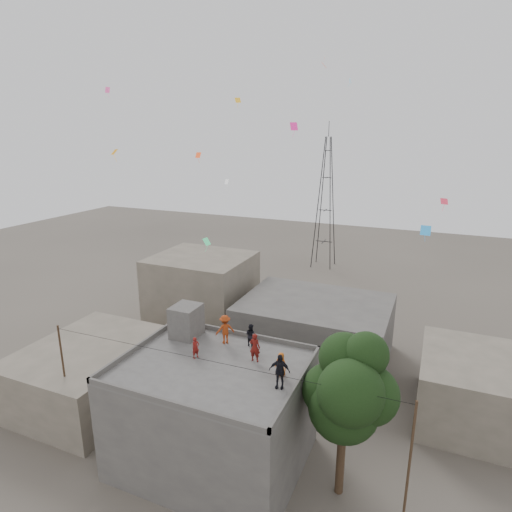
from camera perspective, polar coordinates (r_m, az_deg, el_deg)
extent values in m
plane|color=#4C463F|center=(27.78, -5.54, -25.30)|extent=(140.00, 140.00, 0.00)
cube|color=#4E4C49|center=(25.91, -5.72, -20.30)|extent=(10.00, 8.00, 6.00)
cube|color=#53514E|center=(24.24, -5.93, -14.47)|extent=(10.00, 8.00, 0.10)
cube|color=#4E4C49|center=(27.21, -1.87, -10.32)|extent=(10.00, 0.15, 0.30)
cube|color=#4E4C49|center=(21.35, -11.33, -18.72)|extent=(10.00, 0.15, 0.30)
cube|color=#4E4C49|center=(22.45, 5.60, -16.55)|extent=(0.15, 8.00, 0.30)
cube|color=#4E4C49|center=(26.64, -15.44, -11.54)|extent=(0.15, 8.00, 0.30)
cube|color=#4E4C49|center=(27.22, -9.27, -8.55)|extent=(1.60, 1.80, 2.00)
cube|color=#655D4F|center=(33.62, -21.12, -14.22)|extent=(8.00, 10.00, 4.00)
cube|color=#4E4C49|center=(36.79, 7.82, -9.64)|extent=(12.00, 9.00, 5.00)
cube|color=#655D4F|center=(42.45, -7.20, -4.60)|extent=(9.00, 8.00, 7.00)
cube|color=#655D4F|center=(32.61, 27.26, -15.57)|extent=(7.00, 8.00, 4.40)
cylinder|color=black|center=(24.96, 11.20, -25.14)|extent=(0.44, 0.44, 4.00)
cylinder|color=black|center=(24.01, 11.86, -22.16)|extent=(0.64, 0.91, 2.14)
sphere|color=black|center=(23.00, 11.65, -19.10)|extent=(3.60, 3.60, 3.60)
sphere|color=black|center=(22.68, 14.78, -17.45)|extent=(3.00, 3.00, 3.00)
sphere|color=black|center=(23.33, 9.72, -17.25)|extent=(2.80, 2.80, 2.80)
sphere|color=black|center=(21.51, 12.49, -17.37)|extent=(3.20, 3.20, 3.20)
sphere|color=black|center=(22.65, 11.69, -13.15)|extent=(2.60, 2.60, 2.60)
sphere|color=black|center=(21.95, 14.49, -12.54)|extent=(2.20, 2.20, 2.20)
cylinder|color=black|center=(29.78, -24.09, -14.92)|extent=(0.12, 0.12, 7.40)
cylinder|color=black|center=(22.50, 19.66, -25.54)|extent=(0.12, 0.12, 7.40)
cylinder|color=black|center=(22.51, -6.45, -13.67)|extent=(20.00, 0.52, 0.02)
cylinder|color=black|center=(60.02, 8.26, 6.85)|extent=(1.27, 1.27, 18.01)
cylinder|color=black|center=(59.61, 9.85, 6.72)|extent=(1.27, 1.27, 18.01)
cylinder|color=black|center=(61.25, 10.23, 6.94)|extent=(1.27, 1.27, 18.01)
cylinder|color=black|center=(61.65, 8.68, 7.07)|extent=(1.27, 1.27, 18.01)
cube|color=black|center=(61.68, 9.03, 1.94)|extent=(2.36, 0.08, 0.08)
cube|color=black|center=(61.68, 9.03, 1.94)|extent=(0.08, 2.36, 0.08)
cube|color=black|center=(60.77, 9.22, 6.06)|extent=(1.81, 0.08, 0.08)
cube|color=black|center=(60.77, 9.22, 6.06)|extent=(0.08, 1.81, 0.08)
cube|color=black|center=(60.18, 9.41, 10.28)|extent=(1.26, 0.08, 0.08)
cube|color=black|center=(60.18, 9.41, 10.28)|extent=(0.08, 1.26, 0.08)
cube|color=black|center=(59.95, 9.57, 13.71)|extent=(0.82, 0.08, 0.08)
cube|color=black|center=(59.95, 9.57, 13.71)|extent=(0.08, 0.82, 0.08)
cylinder|color=black|center=(59.92, 9.69, 16.38)|extent=(0.08, 0.08, 2.00)
imported|color=#62130F|center=(24.15, -0.16, -12.09)|extent=(0.63, 0.43, 1.67)
imported|color=#BE5615|center=(22.96, 3.34, -14.23)|extent=(0.68, 0.47, 1.31)
imported|color=black|center=(25.81, -0.71, -10.48)|extent=(0.81, 0.72, 1.40)
imported|color=black|center=(21.91, 3.15, -15.07)|extent=(1.12, 0.60, 1.81)
imported|color=#9B3511|center=(26.11, -4.15, -9.72)|extent=(1.31, 1.28, 1.80)
imported|color=maroon|center=(24.80, -8.05, -12.03)|extent=(0.46, 0.54, 1.24)
plane|color=#FF4D1A|center=(31.36, -7.72, 13.19)|extent=(0.44, 0.24, 0.37)
plane|color=#E12387|center=(29.54, 5.07, 16.84)|extent=(0.56, 0.28, 0.51)
plane|color=yellow|center=(35.40, -2.44, 20.05)|extent=(0.46, 0.30, 0.35)
plane|color=#2382C9|center=(23.84, 21.68, 3.19)|extent=(0.51, 0.10, 0.51)
plane|color=white|center=(35.17, -3.94, 9.86)|extent=(0.42, 0.27, 0.38)
plane|color=red|center=(31.19, 9.08, 24.44)|extent=(0.17, 0.41, 0.41)
plane|color=#35C978|center=(22.49, -6.59, 1.92)|extent=(0.29, 0.45, 0.35)
plane|color=#E23551|center=(24.72, 23.80, 6.68)|extent=(0.42, 0.31, 0.34)
plane|color=#FFA21A|center=(24.30, -18.36, 13.04)|extent=(0.36, 0.44, 0.28)
plane|color=#46AAD4|center=(33.23, 12.41, 21.91)|extent=(0.13, 0.31, 0.31)
plane|color=#F14C9B|center=(33.26, -19.19, 20.19)|extent=(0.17, 0.40, 0.37)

